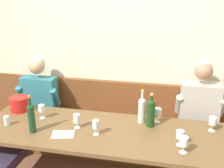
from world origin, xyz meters
name	(u,v)px	position (x,y,z in m)	size (l,w,h in m)	color
room_wall_back	(119,44)	(0.00, 1.09, 1.40)	(6.80, 0.08, 2.80)	beige
wood_wainscot_panel	(117,114)	(0.00, 1.04, 0.47)	(6.80, 0.03, 0.94)	brown
wall_bench	(114,135)	(0.00, 0.83, 0.28)	(2.76, 0.42, 0.94)	brown
dining_table	(101,136)	(0.00, 0.16, 0.65)	(2.46, 0.81, 0.72)	brown
person_left_seat	(27,118)	(-0.98, 0.45, 0.61)	(0.54, 1.23, 1.27)	#253435
person_center_left_seat	(201,132)	(0.99, 0.49, 0.64)	(0.53, 1.24, 1.32)	#33292F
ice_bucket	(19,104)	(-1.03, 0.41, 0.80)	(0.21, 0.21, 0.16)	red
wine_bottle_green_tall	(151,112)	(0.47, 0.34, 0.88)	(0.08, 0.08, 0.36)	#183D17
wine_bottle_clear_water	(31,117)	(-0.64, -0.01, 0.88)	(0.07, 0.07, 0.38)	#184024
wine_bottle_amber_mid	(142,109)	(0.37, 0.41, 0.87)	(0.08, 0.08, 0.36)	silver
wine_glass_mid_left	(77,119)	(-0.25, 0.15, 0.82)	(0.07, 0.07, 0.15)	silver
wine_glass_by_bottle	(158,113)	(0.54, 0.44, 0.84)	(0.08, 0.08, 0.16)	silver
wine_glass_near_bucket	(184,142)	(0.77, -0.06, 0.82)	(0.07, 0.07, 0.15)	silver
wine_glass_center_rear	(96,125)	(-0.03, 0.07, 0.83)	(0.06, 0.06, 0.15)	silver
wine_glass_right_end	(180,135)	(0.75, 0.04, 0.83)	(0.07, 0.07, 0.14)	silver
wine_glass_left_end	(42,109)	(-0.69, 0.28, 0.84)	(0.07, 0.07, 0.15)	silver
wine_glass_center_front	(213,121)	(1.07, 0.37, 0.83)	(0.07, 0.07, 0.15)	silver
water_tumbler_right	(7,121)	(-0.97, 0.06, 0.77)	(0.06, 0.06, 0.10)	silver
tasting_sheet_left_guest	(63,134)	(-0.34, 0.01, 0.73)	(0.21, 0.15, 0.00)	white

